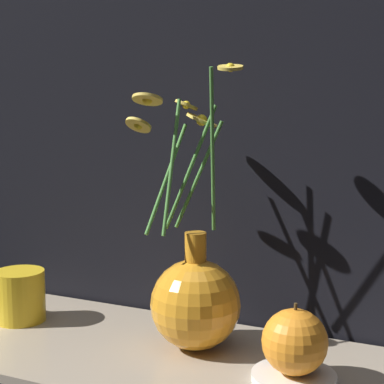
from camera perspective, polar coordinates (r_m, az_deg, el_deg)
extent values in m
plane|color=black|center=(0.88, 0.28, -15.31)|extent=(6.00, 6.00, 0.00)
cube|color=tan|center=(0.87, 0.28, -14.95)|extent=(0.76, 0.29, 0.01)
sphere|color=orange|center=(0.88, 0.31, -9.94)|extent=(0.12, 0.12, 0.12)
cylinder|color=orange|center=(0.86, 0.32, -5.35)|extent=(0.03, 0.03, 0.05)
cylinder|color=#4C8E3D|center=(0.88, -0.11, 2.22)|extent=(0.06, 0.05, 0.17)
cylinder|color=#EAC64C|center=(0.91, -0.51, 7.74)|extent=(0.05, 0.05, 0.02)
sphere|color=yellow|center=(0.91, -0.51, 7.74)|extent=(0.01, 0.01, 0.01)
cylinder|color=#4C8E3D|center=(0.85, -1.83, 2.31)|extent=(0.01, 0.07, 0.18)
cylinder|color=#EAC64C|center=(0.86, -3.98, 8.22)|extent=(0.05, 0.05, 0.02)
sphere|color=yellow|center=(0.86, -3.98, 8.22)|extent=(0.01, 0.01, 0.01)
cylinder|color=#4C8E3D|center=(0.84, 1.84, 3.59)|extent=(0.02, 0.05, 0.22)
cylinder|color=#EAC64C|center=(0.84, 3.43, 10.99)|extent=(0.04, 0.04, 0.01)
sphere|color=yellow|center=(0.84, 3.43, 10.99)|extent=(0.01, 0.01, 0.01)
cylinder|color=#4C8E3D|center=(0.87, -2.29, 1.26)|extent=(0.02, 0.10, 0.14)
cylinder|color=#EAC64C|center=(0.89, -4.79, 5.94)|extent=(0.04, 0.04, 0.02)
sphere|color=yellow|center=(0.89, -4.79, 5.94)|extent=(0.01, 0.01, 0.01)
cylinder|color=#4C8E3D|center=(0.88, 0.60, 1.52)|extent=(0.07, 0.02, 0.15)
cylinder|color=#EAC64C|center=(0.90, 0.88, 6.40)|extent=(0.05, 0.06, 0.02)
sphere|color=yellow|center=(0.90, 0.88, 6.40)|extent=(0.02, 0.02, 0.02)
cylinder|color=yellow|center=(1.03, -15.04, -8.90)|extent=(0.08, 0.08, 0.08)
cylinder|color=white|center=(0.82, 9.04, -15.96)|extent=(0.10, 0.10, 0.01)
sphere|color=orange|center=(0.80, 9.12, -13.01)|extent=(0.08, 0.08, 0.08)
cylinder|color=#4C3819|center=(0.78, 9.19, -10.01)|extent=(0.00, 0.00, 0.01)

